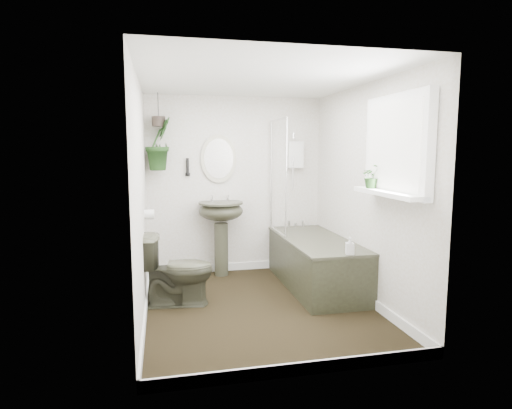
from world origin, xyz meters
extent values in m
cube|color=black|center=(0.00, 0.00, -0.01)|extent=(2.30, 2.80, 0.02)
cube|color=white|center=(0.00, 0.00, 2.31)|extent=(2.30, 2.80, 0.02)
cube|color=white|center=(0.00, 1.41, 1.15)|extent=(2.30, 0.02, 2.30)
cube|color=white|center=(0.00, -1.41, 1.15)|extent=(2.30, 0.02, 2.30)
cube|color=white|center=(-1.16, 0.00, 1.15)|extent=(0.02, 2.80, 2.30)
cube|color=white|center=(1.16, 0.00, 1.15)|extent=(0.02, 2.80, 2.30)
cube|color=white|center=(0.00, 0.00, 0.05)|extent=(2.30, 2.80, 0.10)
cube|color=white|center=(0.80, 1.34, 1.55)|extent=(0.20, 0.10, 0.35)
ellipsoid|color=beige|center=(-0.23, 1.37, 1.50)|extent=(0.46, 0.03, 0.62)
cylinder|color=black|center=(-0.63, 1.36, 1.40)|extent=(0.04, 0.04, 0.22)
cylinder|color=white|center=(-1.10, 0.70, 0.90)|extent=(0.11, 0.11, 0.11)
cube|color=white|center=(1.09, -0.70, 1.65)|extent=(0.08, 1.00, 0.90)
cube|color=white|center=(1.02, -0.70, 1.23)|extent=(0.18, 1.00, 0.04)
cube|color=white|center=(1.04, -0.70, 1.65)|extent=(0.01, 0.86, 0.76)
imported|color=#363728|center=(-0.82, 0.25, 0.37)|extent=(0.78, 0.50, 0.75)
imported|color=black|center=(1.01, -0.41, 1.36)|extent=(0.22, 0.20, 0.23)
imported|color=black|center=(-0.97, 1.25, 1.69)|extent=(0.45, 0.46, 0.65)
imported|color=#312C2D|center=(0.86, -0.29, 0.67)|extent=(0.09, 0.10, 0.17)
cylinder|color=#352B25|center=(-0.97, 1.25, 1.96)|extent=(0.16, 0.16, 0.12)
camera|label=1|loc=(-0.95, -4.15, 1.62)|focal=30.00mm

